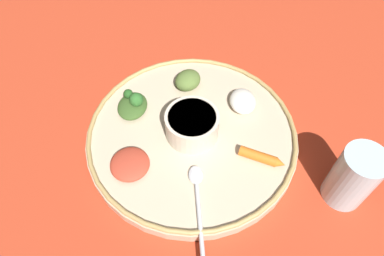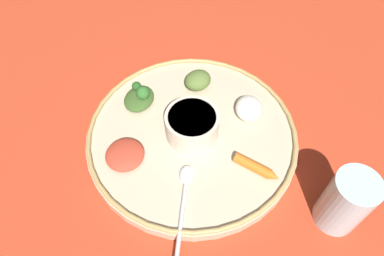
{
  "view_description": "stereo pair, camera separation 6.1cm",
  "coord_description": "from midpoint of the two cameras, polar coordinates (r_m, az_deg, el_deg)",
  "views": [
    {
      "loc": [
        -0.2,
        0.3,
        0.53
      ],
      "look_at": [
        0.0,
        0.0,
        0.04
      ],
      "focal_mm": 32.93,
      "sensor_mm": 36.0,
      "label": 1
    },
    {
      "loc": [
        -0.25,
        0.26,
        0.53
      ],
      "look_at": [
        0.0,
        0.0,
        0.04
      ],
      "focal_mm": 32.93,
      "sensor_mm": 36.0,
      "label": 2
    }
  ],
  "objects": [
    {
      "name": "greens_pile",
      "position": [
        0.66,
        -12.19,
        3.61
      ],
      "size": [
        0.08,
        0.08,
        0.04
      ],
      "color": "#385623",
      "rests_on": "platter"
    },
    {
      "name": "center_bowl",
      "position": [
        0.6,
        -2.9,
        0.39
      ],
      "size": [
        0.09,
        0.09,
        0.05
      ],
      "color": "beige",
      "rests_on": "platter"
    },
    {
      "name": "carrot_near_spoon",
      "position": [
        0.59,
        8.3,
        -4.94
      ],
      "size": [
        0.08,
        0.03,
        0.02
      ],
      "color": "orange",
      "rests_on": "platter"
    },
    {
      "name": "mound_berbere_red",
      "position": [
        0.59,
        -12.97,
        -5.95
      ],
      "size": [
        0.09,
        0.09,
        0.02
      ],
      "primitive_type": "ellipsoid",
      "rotation": [
        0.0,
        0.0,
        5.51
      ],
      "color": "#B73D28",
      "rests_on": "platter"
    },
    {
      "name": "ground_plane",
      "position": [
        0.64,
        -2.73,
        -2.05
      ],
      "size": [
        2.4,
        2.4,
        0.0
      ],
      "primitive_type": "plane",
      "color": "#B7381E"
    },
    {
      "name": "mound_collards",
      "position": [
        0.68,
        -3.26,
        7.58
      ],
      "size": [
        0.05,
        0.06,
        0.03
      ],
      "primitive_type": "ellipsoid",
      "rotation": [
        0.0,
        0.0,
        4.6
      ],
      "color": "#567033",
      "rests_on": "platter"
    },
    {
      "name": "drinking_glass",
      "position": [
        0.58,
        21.71,
        -7.98
      ],
      "size": [
        0.07,
        0.07,
        0.11
      ],
      "color": "silver",
      "rests_on": "ground_plane"
    },
    {
      "name": "platter",
      "position": [
        0.63,
        -2.76,
        -1.53
      ],
      "size": [
        0.37,
        0.37,
        0.02
      ],
      "primitive_type": "cylinder",
      "color": "#C6B293",
      "rests_on": "ground_plane"
    },
    {
      "name": "mound_rice_white",
      "position": [
        0.66,
        5.58,
        4.17
      ],
      "size": [
        0.07,
        0.08,
        0.02
      ],
      "primitive_type": "ellipsoid",
      "rotation": [
        0.0,
        0.0,
        2.22
      ],
      "color": "silver",
      "rests_on": "platter"
    },
    {
      "name": "spoon",
      "position": [
        0.56,
        -2.25,
        -11.54
      ],
      "size": [
        0.12,
        0.14,
        0.01
      ],
      "color": "silver",
      "rests_on": "platter"
    },
    {
      "name": "platter_rim",
      "position": [
        0.62,
        -2.81,
        -0.84
      ],
      "size": [
        0.37,
        0.37,
        0.01
      ],
      "primitive_type": "torus",
      "color": "tan",
      "rests_on": "platter"
    }
  ]
}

